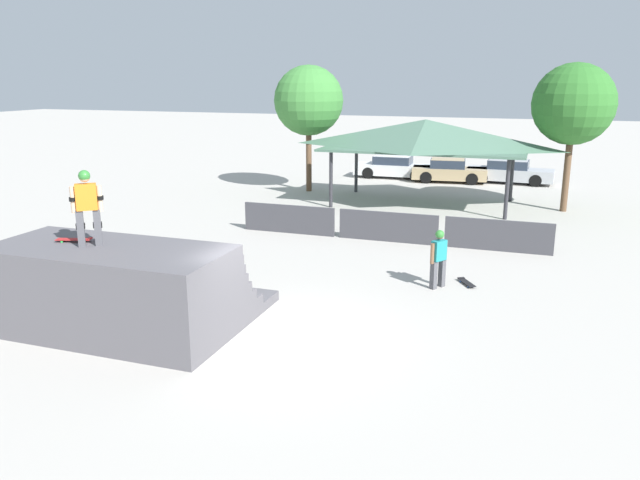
{
  "coord_description": "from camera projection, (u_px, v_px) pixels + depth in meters",
  "views": [
    {
      "loc": [
        5.26,
        -11.83,
        5.63
      ],
      "look_at": [
        -0.46,
        4.48,
        1.1
      ],
      "focal_mm": 35.0,
      "sensor_mm": 36.0,
      "label": 1
    }
  ],
  "objects": [
    {
      "name": "tree_beside_pavilion",
      "position": [
        309.0,
        101.0,
        30.63
      ],
      "size": [
        3.42,
        3.42,
        6.22
      ],
      "color": "brown",
      "rests_on": "ground"
    },
    {
      "name": "bystander_walking",
      "position": [
        439.0,
        254.0,
        16.95
      ],
      "size": [
        0.42,
        0.6,
        1.63
      ],
      "rotation": [
        0.0,
        0.0,
        4.16
      ],
      "color": "#4C4C51",
      "rests_on": "ground"
    },
    {
      "name": "parked_car_tan",
      "position": [
        449.0,
        171.0,
        34.32
      ],
      "size": [
        4.16,
        2.07,
        1.27
      ],
      "rotation": [
        0.0,
        0.0,
        0.11
      ],
      "color": "tan",
      "rests_on": "ground"
    },
    {
      "name": "tree_far_back",
      "position": [
        574.0,
        104.0,
        25.84
      ],
      "size": [
        3.38,
        3.38,
        6.23
      ],
      "color": "brown",
      "rests_on": "ground"
    },
    {
      "name": "pavilion_shelter",
      "position": [
        425.0,
        135.0,
        27.66
      ],
      "size": [
        8.8,
        4.74,
        3.82
      ],
      "color": "#2D2D33",
      "rests_on": "ground"
    },
    {
      "name": "parked_car_white",
      "position": [
        394.0,
        167.0,
        35.75
      ],
      "size": [
        4.54,
        1.73,
        1.27
      ],
      "rotation": [
        0.0,
        0.0,
        0.01
      ],
      "color": "silver",
      "rests_on": "ground"
    },
    {
      "name": "quarter_pipe_ramp",
      "position": [
        121.0,
        290.0,
        14.3
      ],
      "size": [
        5.41,
        4.39,
        2.0
      ],
      "color": "#565459",
      "rests_on": "ground"
    },
    {
      "name": "barrier_fence",
      "position": [
        388.0,
        227.0,
        21.9
      ],
      "size": [
        11.04,
        0.12,
        1.05
      ],
      "color": "#3D3D42",
      "rests_on": "ground"
    },
    {
      "name": "skateboard_on_ground",
      "position": [
        466.0,
        282.0,
        17.46
      ],
      "size": [
        0.6,
        0.79,
        0.09
      ],
      "rotation": [
        0.0,
        0.0,
        2.13
      ],
      "color": "blue",
      "rests_on": "ground"
    },
    {
      "name": "skateboard_on_deck",
      "position": [
        75.0,
        239.0,
        14.14
      ],
      "size": [
        0.83,
        0.44,
        0.09
      ],
      "rotation": [
        0.0,
        0.0,
        0.32
      ],
      "color": "green",
      "rests_on": "quarter_pipe_ramp"
    },
    {
      "name": "skater_on_deck",
      "position": [
        87.0,
        203.0,
        13.58
      ],
      "size": [
        0.66,
        0.56,
        1.69
      ],
      "rotation": [
        0.0,
        0.0,
        0.66
      ],
      "color": "#4C4C51",
      "rests_on": "quarter_pipe_ramp"
    },
    {
      "name": "ground_plane",
      "position": [
        273.0,
        337.0,
        13.91
      ],
      "size": [
        160.0,
        160.0,
        0.0
      ],
      "primitive_type": "plane",
      "color": "#ADA8A0"
    },
    {
      "name": "parked_car_silver",
      "position": [
        510.0,
        172.0,
        34.0
      ],
      "size": [
        4.61,
        1.84,
        1.27
      ],
      "rotation": [
        0.0,
        0.0,
        -0.05
      ],
      "color": "#A8AAAF",
      "rests_on": "ground"
    }
  ]
}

